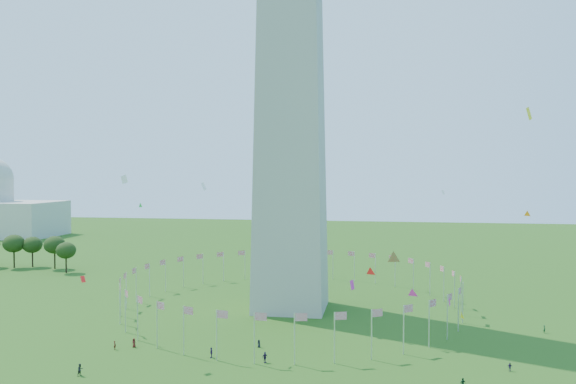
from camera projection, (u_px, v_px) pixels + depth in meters
The scene contains 3 objects.
flag_ring at pixel (291, 290), 136.45m from camera, with size 80.24×80.24×9.00m.
kites_aloft at pixel (346, 248), 107.53m from camera, with size 117.30×80.33×39.32m.
tree_line_west at pixel (7, 253), 193.72m from camera, with size 55.41×15.33×11.89m.
Camera 1 is at (21.43, -83.83, 33.18)m, focal length 35.00 mm.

